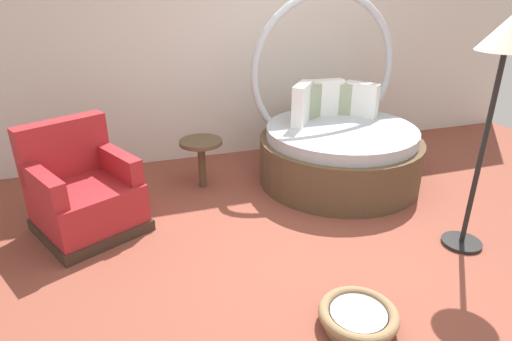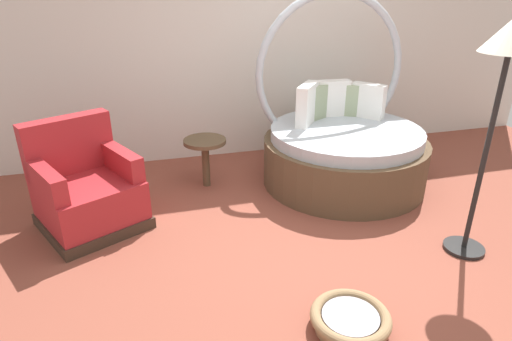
{
  "view_description": "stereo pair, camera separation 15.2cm",
  "coord_description": "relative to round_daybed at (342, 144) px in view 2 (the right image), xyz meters",
  "views": [
    {
      "loc": [
        -1.43,
        -2.77,
        2.05
      ],
      "look_at": [
        -0.4,
        0.42,
        0.55
      ],
      "focal_mm": 30.54,
      "sensor_mm": 36.0,
      "label": 1
    },
    {
      "loc": [
        -1.29,
        -2.81,
        2.05
      ],
      "look_at": [
        -0.4,
        0.42,
        0.55
      ],
      "focal_mm": 30.54,
      "sensor_mm": 36.0,
      "label": 2
    }
  ],
  "objects": [
    {
      "name": "ground_plane",
      "position": [
        -0.75,
        -1.15,
        -0.42
      ],
      "size": [
        8.0,
        8.0,
        0.02
      ],
      "primitive_type": "cube",
      "color": "brown"
    },
    {
      "name": "back_wall",
      "position": [
        -0.75,
        1.14,
        0.93
      ],
      "size": [
        8.0,
        0.12,
        2.67
      ],
      "primitive_type": "cube",
      "color": "silver",
      "rests_on": "ground_plane"
    },
    {
      "name": "round_daybed",
      "position": [
        0.0,
        0.0,
        0.0
      ],
      "size": [
        1.71,
        1.71,
        1.95
      ],
      "color": "brown",
      "rests_on": "ground_plane"
    },
    {
      "name": "red_armchair",
      "position": [
        -2.57,
        -0.28,
        -0.08
      ],
      "size": [
        1.07,
        1.07,
        0.94
      ],
      "color": "#38281E",
      "rests_on": "ground_plane"
    },
    {
      "name": "pet_basket",
      "position": [
        -0.91,
        -2.08,
        -0.34
      ],
      "size": [
        0.51,
        0.51,
        0.13
      ],
      "color": "#8E704C",
      "rests_on": "ground_plane"
    },
    {
      "name": "side_table",
      "position": [
        -1.44,
        0.23,
        0.02
      ],
      "size": [
        0.44,
        0.44,
        0.52
      ],
      "color": "brown",
      "rests_on": "ground_plane"
    },
    {
      "name": "floor_lamp",
      "position": [
        0.4,
        -1.52,
        1.12
      ],
      "size": [
        0.4,
        0.4,
        1.82
      ],
      "color": "black",
      "rests_on": "ground_plane"
    }
  ]
}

